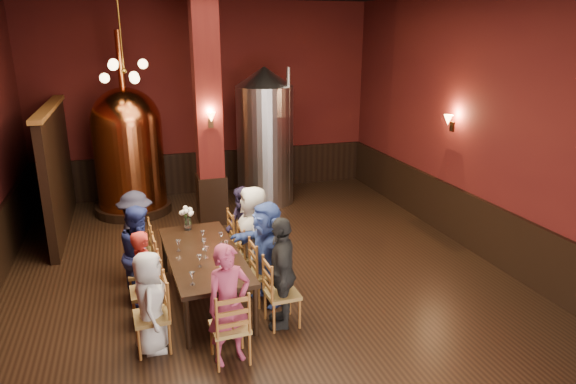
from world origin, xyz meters
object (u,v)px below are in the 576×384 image
object	(u,v)px
copper_kettle	(129,149)
person_1	(145,277)
steel_vessel	(265,136)
dining_table	(204,257)
rose_vase	(187,215)
person_2	(141,254)
person_0	(150,302)

from	to	relation	value
copper_kettle	person_1	bearing A→B (deg)	-89.01
steel_vessel	dining_table	bearing A→B (deg)	-115.94
dining_table	rose_vase	world-z (taller)	rose_vase
dining_table	steel_vessel	xyz separation A→B (m)	(2.04, 4.20, 0.85)
copper_kettle	dining_table	bearing A→B (deg)	-78.17
dining_table	rose_vase	distance (m)	1.05
person_1	rose_vase	world-z (taller)	person_1
person_2	copper_kettle	distance (m)	4.14
copper_kettle	steel_vessel	xyz separation A→B (m)	(2.96, -0.17, 0.14)
person_0	person_1	bearing A→B (deg)	7.84
rose_vase	copper_kettle	bearing A→B (deg)	103.56
person_2	rose_vase	bearing A→B (deg)	-43.83
person_1	person_2	xyz separation A→B (m)	(-0.03, 0.66, 0.06)
dining_table	rose_vase	size ratio (longest dim) A/B	6.25
person_2	copper_kettle	world-z (taller)	copper_kettle
steel_vessel	copper_kettle	bearing A→B (deg)	176.74
person_0	steel_vessel	size ratio (longest dim) A/B	0.42
person_0	rose_vase	bearing A→B (deg)	-13.81
person_2	rose_vase	distance (m)	1.07
copper_kettle	steel_vessel	bearing A→B (deg)	-3.26
steel_vessel	person_2	bearing A→B (deg)	-126.63
person_0	rose_vase	size ratio (longest dim) A/B	3.34
person_0	rose_vase	xyz separation A→B (m)	(0.70, 2.03, 0.35)
dining_table	person_2	xyz separation A→B (m)	(-0.86, 0.29, 0.04)
copper_kettle	steel_vessel	world-z (taller)	copper_kettle
person_1	rose_vase	distance (m)	1.59
dining_table	person_0	world-z (taller)	person_0
person_1	person_2	world-z (taller)	person_2
dining_table	person_1	xyz separation A→B (m)	(-0.83, -0.37, -0.02)
person_2	rose_vase	size ratio (longest dim) A/B	3.73
person_0	person_2	size ratio (longest dim) A/B	0.89
person_0	copper_kettle	xyz separation A→B (m)	(-0.11, 5.41, 0.75)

